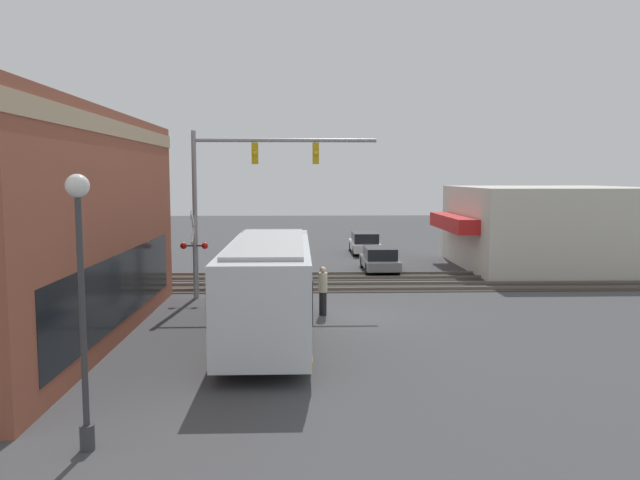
{
  "coord_description": "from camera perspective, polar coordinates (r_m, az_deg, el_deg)",
  "views": [
    {
      "loc": [
        -22.86,
        1.83,
        5.23
      ],
      "look_at": [
        5.49,
        0.88,
        2.32
      ],
      "focal_mm": 35.0,
      "sensor_mm": 36.0,
      "label": 1
    }
  ],
  "objects": [
    {
      "name": "city_bus",
      "position": [
        20.09,
        -4.67,
        -4.1
      ],
      "size": [
        10.02,
        2.59,
        3.21
      ],
      "color": "silver",
      "rests_on": "ground"
    },
    {
      "name": "shop_building",
      "position": [
        37.96,
        19.98,
        1.1
      ],
      "size": [
        10.08,
        10.96,
        4.63
      ],
      "color": "beige",
      "rests_on": "ground"
    },
    {
      "name": "parked_car_grey",
      "position": [
        34.51,
        5.47,
        -1.83
      ],
      "size": [
        4.32,
        1.82,
        1.35
      ],
      "color": "slate",
      "rests_on": "ground"
    },
    {
      "name": "parked_car_white",
      "position": [
        42.33,
        4.09,
        -0.33
      ],
      "size": [
        4.63,
        1.82,
        1.45
      ],
      "color": "silver",
      "rests_on": "ground"
    },
    {
      "name": "streetlamp",
      "position": [
        12.49,
        -20.98,
        -4.19
      ],
      "size": [
        0.44,
        0.44,
        5.28
      ],
      "color": "#38383A",
      "rests_on": "ground"
    },
    {
      "name": "rail_track_near",
      "position": [
        29.38,
        1.68,
        -4.35
      ],
      "size": [
        2.6,
        60.0,
        0.15
      ],
      "color": "#332D28",
      "rests_on": "ground"
    },
    {
      "name": "pedestrian_at_crossing",
      "position": [
        27.11,
        -9.09,
        -3.29
      ],
      "size": [
        0.34,
        0.34,
        1.86
      ],
      "color": "#2D3351",
      "rests_on": "ground"
    },
    {
      "name": "rail_track_far",
      "position": [
        32.53,
        1.33,
        -3.35
      ],
      "size": [
        2.6,
        60.0,
        0.15
      ],
      "color": "#332D28",
      "rests_on": "ground"
    },
    {
      "name": "pedestrian_near_bus",
      "position": [
        23.56,
        0.27,
        -4.61
      ],
      "size": [
        0.34,
        0.34,
        1.85
      ],
      "color": "black",
      "rests_on": "ground"
    },
    {
      "name": "traffic_signal_gantry",
      "position": [
        26.81,
        -6.85,
        5.75
      ],
      "size": [
        0.42,
        7.84,
        7.15
      ],
      "color": "gray",
      "rests_on": "ground"
    },
    {
      "name": "ground_plane",
      "position": [
        23.52,
        2.61,
        -7.0
      ],
      "size": [
        120.0,
        120.0,
        0.0
      ],
      "primitive_type": "plane",
      "color": "#424244"
    },
    {
      "name": "crossing_signal",
      "position": [
        26.93,
        -11.42,
        -0.52
      ],
      "size": [
        1.41,
        1.18,
        3.81
      ],
      "color": "gray",
      "rests_on": "ground"
    }
  ]
}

